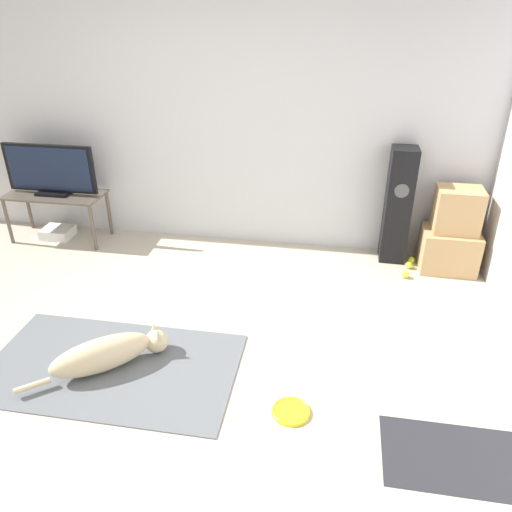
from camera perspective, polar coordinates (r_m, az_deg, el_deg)
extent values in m
plane|color=#BCB29E|center=(3.67, -11.55, -12.19)|extent=(12.00, 12.00, 0.00)
cube|color=silver|center=(4.93, -4.42, 15.67)|extent=(8.00, 0.06, 2.55)
cube|color=slate|center=(3.72, -16.14, -12.05)|extent=(1.75, 1.00, 0.01)
ellipsoid|color=beige|center=(3.64, -17.25, -10.73)|extent=(0.67, 0.60, 0.25)
sphere|color=beige|center=(3.72, -11.29, -9.52)|extent=(0.17, 0.17, 0.17)
cone|color=beige|center=(3.70, -11.61, -7.98)|extent=(0.05, 0.05, 0.08)
cone|color=beige|center=(3.63, -11.12, -8.74)|extent=(0.05, 0.05, 0.08)
cylinder|color=beige|center=(3.65, -24.21, -13.36)|extent=(0.20, 0.17, 0.04)
cylinder|color=yellow|center=(3.27, 3.99, -17.34)|extent=(0.24, 0.24, 0.02)
torus|color=yellow|center=(3.27, 4.00, -17.25)|extent=(0.24, 0.24, 0.02)
cube|color=tan|center=(4.98, 21.13, 0.65)|extent=(0.50, 0.38, 0.39)
cube|color=tan|center=(4.84, 22.03, 4.88)|extent=(0.39, 0.30, 0.40)
cube|color=black|center=(4.86, 15.90, 5.52)|extent=(0.24, 0.24, 1.11)
cylinder|color=#4C4C51|center=(4.68, 16.33, 7.15)|extent=(0.13, 0.00, 0.13)
cube|color=brown|center=(5.50, -22.01, 6.52)|extent=(0.99, 0.43, 0.02)
cylinder|color=brown|center=(5.70, -26.49, 3.55)|extent=(0.04, 0.04, 0.48)
cylinder|color=brown|center=(5.22, -18.13, 3.06)|extent=(0.04, 0.04, 0.48)
cylinder|color=brown|center=(5.98, -24.55, 5.07)|extent=(0.04, 0.04, 0.48)
cylinder|color=brown|center=(5.53, -16.45, 4.72)|extent=(0.04, 0.04, 0.48)
cube|color=black|center=(5.50, -22.05, 6.74)|extent=(0.33, 0.20, 0.02)
cube|color=black|center=(5.42, -22.50, 9.24)|extent=(0.94, 0.04, 0.48)
cube|color=#141E38|center=(5.41, -22.59, 9.17)|extent=(0.86, 0.01, 0.43)
sphere|color=#C6E033|center=(5.04, 17.32, -0.42)|extent=(0.07, 0.07, 0.07)
sphere|color=#C6E033|center=(4.93, 17.07, -1.02)|extent=(0.07, 0.07, 0.07)
sphere|color=#C6E033|center=(4.76, 16.71, -2.06)|extent=(0.07, 0.07, 0.07)
cube|color=white|center=(5.72, -21.71, 2.53)|extent=(0.31, 0.26, 0.10)
cube|color=#28282D|center=(3.24, 21.45, -20.63)|extent=(0.78, 0.51, 0.01)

